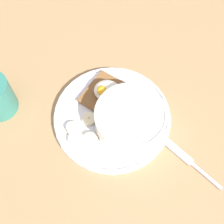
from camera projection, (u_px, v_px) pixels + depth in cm
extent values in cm
cube|color=#997951|center=(112.00, 120.00, 69.68)|extent=(120.00, 120.00, 2.00)
cylinder|color=white|center=(112.00, 117.00, 68.35)|extent=(25.57, 25.57, 1.00)
torus|color=white|center=(112.00, 116.00, 67.64)|extent=(25.37, 25.37, 0.60)
cylinder|color=white|center=(130.00, 120.00, 64.31)|extent=(14.46, 14.46, 5.71)
torus|color=white|center=(130.00, 114.00, 61.77)|extent=(14.66, 14.66, 0.60)
cylinder|color=beige|center=(130.00, 120.00, 64.46)|extent=(13.06, 13.06, 4.97)
ellipsoid|color=beige|center=(130.00, 115.00, 62.43)|extent=(12.40, 12.40, 1.20)
ellipsoid|color=tan|center=(146.00, 104.00, 63.32)|extent=(1.26, 1.39, 0.50)
ellipsoid|color=tan|center=(132.00, 116.00, 61.91)|extent=(1.87, 1.36, 0.74)
ellipsoid|color=tan|center=(132.00, 115.00, 62.18)|extent=(1.41, 1.02, 0.56)
ellipsoid|color=tan|center=(135.00, 128.00, 60.91)|extent=(0.92, 1.29, 0.51)
ellipsoid|color=#927450|center=(145.00, 117.00, 61.85)|extent=(1.90, 1.94, 0.71)
ellipsoid|color=#9D6750|center=(137.00, 117.00, 61.89)|extent=(1.62, 1.70, 0.62)
cube|color=brown|center=(107.00, 95.00, 69.28)|extent=(12.65, 12.65, 0.30)
cube|color=#A6703E|center=(107.00, 96.00, 69.65)|extent=(12.41, 12.41, 1.03)
ellipsoid|color=white|center=(107.00, 91.00, 67.68)|extent=(5.84, 5.19, 3.40)
sphere|color=yellow|center=(102.00, 91.00, 66.69)|extent=(2.45, 2.45, 2.45)
cylinder|color=#F2E5BA|center=(89.00, 119.00, 66.97)|extent=(4.30, 4.31, 1.32)
cylinder|color=#BDB291|center=(89.00, 118.00, 66.56)|extent=(0.77, 0.77, 0.19)
cylinder|color=beige|center=(73.00, 128.00, 65.79)|extent=(3.00, 3.14, 1.64)
cylinder|color=#B7B094|center=(73.00, 127.00, 65.24)|extent=(0.54, 0.55, 0.19)
cylinder|color=#F9E2BF|center=(90.00, 141.00, 64.59)|extent=(4.72, 4.72, 1.30)
cylinder|color=#C2B195|center=(90.00, 139.00, 64.01)|extent=(0.85, 0.85, 0.12)
cylinder|color=beige|center=(76.00, 138.00, 64.77)|extent=(3.91, 3.80, 1.63)
cylinder|color=#B9AF8E|center=(76.00, 137.00, 64.30)|extent=(0.69, 0.68, 0.23)
cylinder|color=silver|center=(199.00, 170.00, 63.01)|extent=(9.50, 6.80, 0.80)
cube|color=silver|center=(178.00, 152.00, 64.78)|extent=(6.69, 5.25, 0.30)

